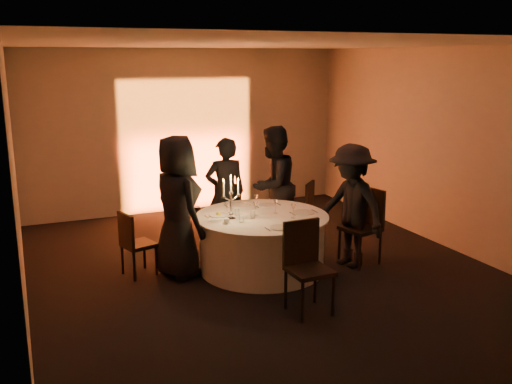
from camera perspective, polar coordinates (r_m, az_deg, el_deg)
name	(u,v)px	position (r m, az deg, el deg)	size (l,w,h in m)	color
floor	(262,269)	(7.90, 0.57, -7.74)	(7.00, 7.00, 0.00)	black
ceiling	(262,44)	(7.37, 0.63, 14.58)	(7.00, 7.00, 0.00)	silver
wall_back	(187,131)	(10.75, -6.96, 6.09)	(7.00, 7.00, 0.00)	#9E9A93
wall_front	(446,238)	(4.59, 18.47, -4.38)	(7.00, 7.00, 0.00)	#9E9A93
wall_left	(15,181)	(6.88, -22.95, 1.02)	(7.00, 7.00, 0.00)	#9E9A93
wall_right	(443,148)	(9.10, 18.22, 4.21)	(7.00, 7.00, 0.00)	#9E9A93
uplighter_fixture	(193,210)	(10.75, -6.29, -1.78)	(0.25, 0.12, 0.10)	black
banquet_table	(262,243)	(7.77, 0.58, -5.10)	(1.80, 1.80, 0.77)	black
chair_left	(134,241)	(7.69, -12.14, -4.79)	(0.48, 0.48, 0.87)	black
chair_back_left	(226,209)	(8.85, -3.02, -1.74)	(0.43, 0.43, 0.96)	black
chair_back_right	(303,207)	(9.11, 4.73, -1.46)	(0.57, 0.57, 0.92)	black
chair_right	(365,221)	(8.13, 10.86, -2.89)	(0.56, 0.56, 1.06)	black
chair_front	(306,261)	(6.53, 5.00, -6.87)	(0.47, 0.47, 1.04)	black
guest_left	(177,207)	(7.50, -7.88, -1.48)	(0.92, 0.60, 1.88)	black
guest_back_left	(225,193)	(8.60, -3.08, -0.10)	(0.62, 0.40, 1.69)	black
guest_back_right	(273,186)	(8.75, 1.69, 0.64)	(0.89, 0.69, 1.84)	black
guest_right	(351,206)	(7.91, 9.49, -1.38)	(1.10, 0.63, 1.71)	black
plate_left	(219,214)	(7.66, -3.74, -2.24)	(0.36, 0.26, 0.08)	white
plate_back_left	(237,205)	(8.17, -1.88, -1.29)	(0.36, 0.28, 0.01)	white
plate_back_right	(267,205)	(8.15, 1.14, -1.32)	(0.36, 0.25, 0.01)	white
plate_right	(304,212)	(7.80, 4.78, -2.04)	(0.36, 0.30, 0.01)	white
plate_front	(280,227)	(7.10, 2.39, -3.56)	(0.36, 0.25, 0.01)	white
coffee_cup	(226,221)	(7.29, -2.97, -2.93)	(0.11, 0.11, 0.07)	white
candelabra	(231,204)	(7.42, -2.50, -1.20)	(0.25, 0.12, 0.60)	white
wine_glass_a	(293,208)	(7.51, 3.75, -1.61)	(0.07, 0.07, 0.19)	silver
wine_glass_b	(256,199)	(7.98, 0.00, -0.68)	(0.07, 0.07, 0.19)	silver
wine_glass_c	(276,204)	(7.72, 1.98, -1.16)	(0.07, 0.07, 0.19)	silver
wine_glass_d	(255,206)	(7.62, -0.06, -1.36)	(0.07, 0.07, 0.19)	silver
wine_glass_e	(227,206)	(7.60, -2.91, -1.41)	(0.07, 0.07, 0.19)	silver
tumbler_a	(241,219)	(7.33, -1.47, -2.70)	(0.07, 0.07, 0.09)	silver
tumbler_b	(253,215)	(7.51, -0.34, -2.31)	(0.07, 0.07, 0.09)	silver
tumbler_c	(237,212)	(7.63, -1.90, -2.06)	(0.07, 0.07, 0.09)	silver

